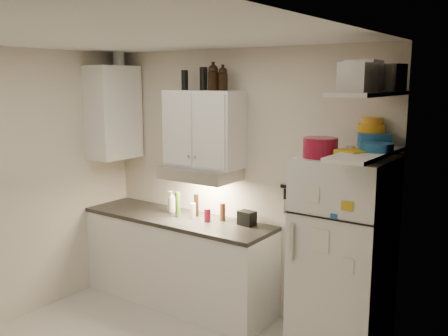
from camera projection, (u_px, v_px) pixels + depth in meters
The scene contains 35 objects.
ceiling at pixel (122, 35), 3.53m from camera, with size 3.20×3.00×0.02m, color white.
back_wall at pixel (239, 181), 4.97m from camera, with size 3.20×0.02×2.60m, color beige.
left_wall at pixel (7, 188), 4.67m from camera, with size 0.02×3.00×2.60m, color beige.
right_wall at pixel (328, 257), 2.85m from camera, with size 0.02×3.00×2.60m, color beige.
base_cabinet at pixel (178, 261), 5.19m from camera, with size 2.10×0.60×0.88m, color white.
countertop at pixel (177, 218), 5.11m from camera, with size 2.10×0.62×0.04m, color #2D2B27.
upper_cabinet at pixel (204, 129), 4.91m from camera, with size 0.80×0.33×0.75m, color white.
side_cabinet at pixel (113, 113), 5.43m from camera, with size 0.33×0.55×1.00m, color white.
range_hood at pixel (200, 173), 4.94m from camera, with size 0.76×0.46×0.12m, color silver.
fridge at pixel (343, 260), 4.06m from camera, with size 0.70×0.68×1.70m, color silver.
shelf_hi at pixel (369, 94), 3.61m from camera, with size 0.30×0.95×0.03m, color white.
shelf_lo at pixel (366, 154), 3.68m from camera, with size 0.30×0.95×0.03m, color white.
knife_strip at pixel (301, 189), 4.55m from camera, with size 0.42×0.02×0.03m, color black.
dutch_oven at pixel (320, 148), 3.88m from camera, with size 0.27×0.27×0.16m, color maroon.
book_stack at pixel (356, 155), 3.72m from camera, with size 0.21×0.26×0.09m, color gold.
spice_jar at pixel (350, 152), 3.84m from camera, with size 0.06×0.06×0.10m, color silver.
stock_pot at pixel (387, 78), 3.73m from camera, with size 0.28×0.28×0.20m, color silver.
tin_a at pixel (363, 76), 3.55m from camera, with size 0.22×0.20×0.22m, color #AAAAAD.
tin_b at pixel (357, 78), 3.34m from camera, with size 0.20×0.20×0.20m, color #AAAAAD.
bowl_teal at pixel (375, 140), 3.97m from camera, with size 0.27×0.27×0.11m, color #184F84.
bowl_orange at pixel (371, 128), 4.03m from camera, with size 0.22×0.22×0.06m, color orange.
bowl_yellow at pixel (371, 121), 4.02m from camera, with size 0.17×0.17×0.05m, color orange.
plates at pixel (376, 147), 3.70m from camera, with size 0.25×0.25×0.06m, color #184F84.
growler_a at pixel (213, 77), 4.71m from camera, with size 0.11×0.11×0.25m, color black, non-canonical shape.
growler_b at pixel (223, 79), 4.69m from camera, with size 0.09×0.09×0.22m, color black, non-canonical shape.
thermos_a at pixel (204, 79), 4.92m from camera, with size 0.08×0.08×0.22m, color black.
thermos_b at pixel (185, 80), 4.97m from camera, with size 0.07×0.07×0.20m, color black.
side_jar at pixel (119, 58), 5.44m from camera, with size 0.12×0.12×0.16m, color silver.
soap_bottle at pixel (172, 200), 5.24m from camera, with size 0.10×0.10×0.26m, color white.
pepper_mill at pixel (223, 212), 4.94m from camera, with size 0.06×0.06×0.18m, color #57301A.
oil_bottle at pixel (178, 204), 5.08m from camera, with size 0.05×0.05×0.26m, color #42691A.
vinegar_bottle at pixel (196, 205), 5.10m from camera, with size 0.05×0.05×0.23m, color black.
clear_bottle at pixel (193, 211), 5.03m from camera, with size 0.05×0.05×0.15m, color silver.
red_jar at pixel (207, 215), 4.91m from camera, with size 0.07×0.07×0.13m, color maroon.
caddy at pixel (247, 218), 4.79m from camera, with size 0.16×0.11×0.14m, color black.
Camera 1 is at (2.69, -2.56, 2.29)m, focal length 40.00 mm.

